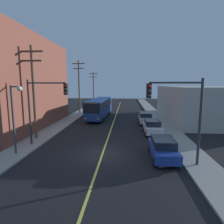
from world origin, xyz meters
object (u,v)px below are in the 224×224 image
parked_car_silver (145,118)px  utility_pole_far (93,86)px  parked_car_white (152,127)px  street_lamp_left (15,110)px  parked_car_blue (163,148)px  city_bus (100,107)px  utility_pole_mid (79,84)px  traffic_signal_left_corner (45,100)px  utility_pole_near (33,88)px  traffic_signal_right_corner (178,106)px

parked_car_silver → utility_pole_far: (-12.34, 26.60, 4.33)m
parked_car_white → street_lamp_left: size_ratio=0.80×
parked_car_blue → street_lamp_left: bearing=-179.0°
city_bus → utility_pole_mid: 7.61m
utility_pole_far → street_lamp_left: 40.04m
parked_car_blue → traffic_signal_left_corner: 11.01m
utility_pole_mid → street_lamp_left: 22.42m
utility_pole_near → utility_pole_far: bearing=90.2°
traffic_signal_right_corner → utility_pole_far: bearing=107.6°
parked_car_white → traffic_signal_left_corner: traffic_signal_left_corner is taller
parked_car_white → utility_pole_far: bearing=111.3°
parked_car_white → utility_pole_mid: size_ratio=0.44×
parked_car_blue → traffic_signal_right_corner: bearing=-65.5°
parked_car_blue → street_lamp_left: 12.00m
parked_car_silver → utility_pole_far: 29.65m
utility_pole_mid → parked_car_white: bearing=-50.1°
parked_car_white → utility_pole_far: 35.01m
utility_pole_far → utility_pole_near: bearing=-89.8°
utility_pole_mid → city_bus: bearing=-44.5°
city_bus → traffic_signal_right_corner: traffic_signal_right_corner is taller
traffic_signal_right_corner → utility_pole_near: bearing=156.6°
parked_car_silver → utility_pole_far: utility_pole_far is taller
parked_car_white → parked_car_silver: size_ratio=1.00×
parked_car_silver → utility_pole_near: (-12.22, -8.94, 4.49)m
utility_pole_far → parked_car_silver: bearing=-65.1°
street_lamp_left → utility_pole_near: bearing=98.5°
utility_pole_mid → utility_pole_far: size_ratio=1.11×
traffic_signal_left_corner → traffic_signal_right_corner: size_ratio=1.00×
parked_car_silver → utility_pole_near: size_ratio=0.47×
parked_car_blue → parked_car_silver: size_ratio=1.00×
parked_car_white → traffic_signal_right_corner: bearing=-87.1°
city_bus → street_lamp_left: 18.33m
city_bus → parked_car_white: size_ratio=2.77×
parked_car_white → street_lamp_left: street_lamp_left is taller
city_bus → traffic_signal_right_corner: bearing=-66.8°
utility_pole_near → city_bus: bearing=70.0°
parked_car_white → utility_pole_near: utility_pole_near is taller
utility_pole_near → parked_car_white: bearing=14.3°
utility_pole_mid → traffic_signal_left_corner: (1.92, -19.97, -1.38)m
parked_car_blue → street_lamp_left: size_ratio=0.80×
utility_pole_mid → traffic_signal_left_corner: size_ratio=1.68×
parked_car_blue → parked_car_silver: same height
parked_car_blue → utility_pole_far: 41.93m
parked_car_blue → parked_car_white: bearing=88.8°
street_lamp_left → parked_car_white: bearing=32.9°
traffic_signal_right_corner → street_lamp_left: bearing=174.8°
parked_car_white → parked_car_silver: bearing=92.5°
parked_car_white → utility_pole_mid: (-12.31, 14.70, 4.84)m
city_bus → parked_car_blue: (7.47, -17.55, -0.98)m
parked_car_white → traffic_signal_left_corner: 12.14m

